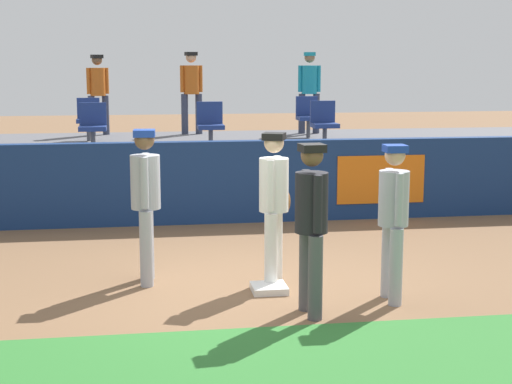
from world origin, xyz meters
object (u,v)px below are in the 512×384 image
object	(u,v)px
player_runner_visitor	(393,212)
seat_front_center	(210,122)
seat_front_right	(324,121)
player_fielder_home	(274,198)
seat_back_right	(308,114)
seat_back_left	(88,117)
spectator_capped	(309,87)
first_base	(269,288)
seat_front_left	(93,124)
player_coach_visitor	(146,195)
spectator_casual	(191,87)
player_umpire	(311,217)
spectator_hooded	(98,89)

from	to	relation	value
player_runner_visitor	seat_front_center	distance (m)	6.15
seat_front_right	seat_front_center	bearing A→B (deg)	180.00
player_fielder_home	seat_back_right	size ratio (longest dim) A/B	2.15
seat_back_left	spectator_capped	distance (m)	4.76
first_base	player_runner_visitor	size ratio (longest dim) A/B	0.23
seat_front_left	player_coach_visitor	bearing A→B (deg)	-79.97
seat_back_right	spectator_casual	distance (m)	2.61
seat_front_center	spectator_casual	size ratio (longest dim) A/B	0.48
seat_front_left	first_base	bearing A→B (deg)	-67.60
first_base	seat_back_left	size ratio (longest dim) A/B	0.48
player_umpire	spectator_capped	size ratio (longest dim) A/B	1.03
player_runner_visitor	player_umpire	world-z (taller)	player_umpire
player_fielder_home	seat_back_right	world-z (taller)	seat_back_right
spectator_casual	seat_front_right	bearing A→B (deg)	117.87
seat_front_right	spectator_capped	xyz separation A→B (m)	(0.31, 2.66, 0.54)
player_coach_visitor	seat_back_left	bearing A→B (deg)	-167.94
player_coach_visitor	first_base	bearing A→B (deg)	69.71
first_base	seat_front_right	world-z (taller)	seat_front_right
player_runner_visitor	seat_front_center	xyz separation A→B (m)	(-1.44, 5.95, 0.52)
seat_front_left	seat_back_right	distance (m)	4.62
player_umpire	seat_back_left	bearing A→B (deg)	-166.47
player_umpire	spectator_hooded	world-z (taller)	spectator_hooded
first_base	player_umpire	size ratio (longest dim) A/B	0.22
player_runner_visitor	seat_front_right	world-z (taller)	seat_front_right
seat_front_center	seat_front_right	bearing A→B (deg)	-0.00
player_coach_visitor	seat_back_right	xyz separation A→B (m)	(3.40, 6.61, 0.47)
seat_front_right	spectator_capped	distance (m)	2.73
player_coach_visitor	seat_front_right	bearing A→B (deg)	148.63
player_fielder_home	spectator_hooded	world-z (taller)	spectator_hooded
first_base	seat_front_left	distance (m)	6.04
player_coach_visitor	spectator_casual	distance (m)	7.82
seat_front_center	spectator_hooded	xyz separation A→B (m)	(-2.10, 3.00, 0.51)
seat_front_left	spectator_capped	distance (m)	5.23
seat_back_left	spectator_hooded	xyz separation A→B (m)	(0.15, 1.20, 0.51)
first_base	player_runner_visitor	distance (m)	1.69
seat_front_right	spectator_hooded	xyz separation A→B (m)	(-4.20, 3.00, 0.51)
player_fielder_home	seat_front_center	world-z (taller)	seat_front_center
seat_back_left	spectator_casual	bearing A→B (deg)	26.84
player_runner_visitor	player_coach_visitor	xyz separation A→B (m)	(-2.66, 1.14, 0.06)
player_runner_visitor	spectator_capped	bearing A→B (deg)	175.76
player_fielder_home	player_coach_visitor	distance (m)	1.52
seat_back_left	seat_front_left	bearing A→B (deg)	-84.26
seat_front_right	spectator_casual	xyz separation A→B (m)	(-2.22, 2.87, 0.54)
player_umpire	spectator_capped	bearing A→B (deg)	162.73
seat_front_right	first_base	bearing A→B (deg)	-109.67
player_fielder_home	player_coach_visitor	bearing A→B (deg)	-80.66
seat_front_center	player_fielder_home	bearing A→B (deg)	-86.96
spectator_hooded	spectator_capped	bearing A→B (deg)	159.40
spectator_casual	player_fielder_home	bearing A→B (deg)	82.99
player_runner_visitor	spectator_casual	world-z (taller)	spectator_casual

